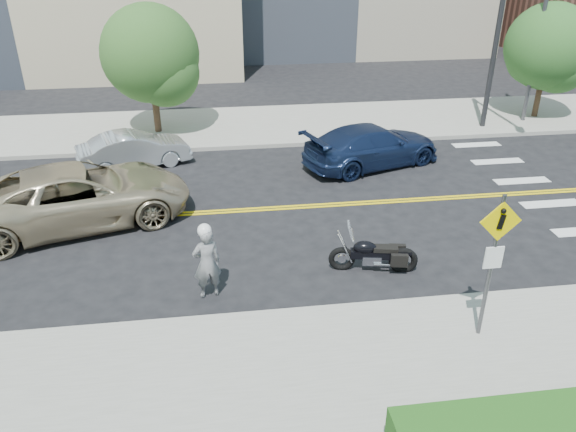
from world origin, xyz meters
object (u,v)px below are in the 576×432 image
Objects in this scene: motorcyclist at (207,261)px; parked_car_blue at (372,146)px; motorcycle at (374,248)px; suv at (79,195)px; parked_car_silver at (134,150)px; pedestrian_sign at (494,254)px.

motorcyclist reaches higher than parked_car_blue.
parked_car_blue is at bearing 86.01° from motorcycle.
parked_car_silver is at bearing -30.76° from suv.
motorcyclist reaches higher than suv.
parked_car_silver is at bearing 127.01° from pedestrian_sign.
suv is (-3.40, 3.97, -0.07)m from motorcyclist.
suv is at bearing -62.65° from motorcyclist.
pedestrian_sign is 9.28m from parked_car_blue.
parked_car_silver is (-6.25, 7.39, -0.01)m from motorcycle.
suv is 4.07m from parked_car_silver.
parked_car_blue is at bearing -141.89° from motorcyclist.
pedestrian_sign reaches higher than parked_car_blue.
motorcyclist is at bearing 122.13° from parked_car_blue.
parked_car_blue is at bearing 87.91° from pedestrian_sign.
pedestrian_sign reaches higher than suv.
pedestrian_sign is at bearing -162.31° from parked_car_silver.
parked_car_silver is at bearing -86.42° from motorcyclist.
motorcyclist is 3.91m from motorcycle.
motorcyclist is at bearing 157.08° from pedestrian_sign.
motorcyclist is 8.26m from parked_car_silver.
pedestrian_sign is 10.70m from suv.
parked_car_silver is (-7.63, 10.13, -1.36)m from pedestrian_sign.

